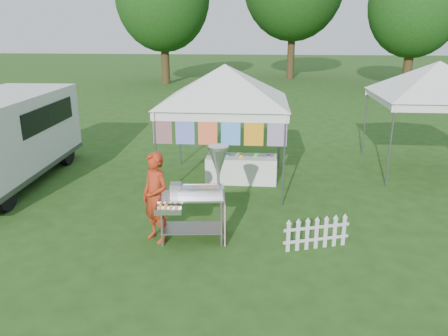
# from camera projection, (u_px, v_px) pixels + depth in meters

# --- Properties ---
(ground) EXTENTS (120.00, 120.00, 0.00)m
(ground) POSITION_uv_depth(u_px,v_px,m) (208.00, 247.00, 7.99)
(ground) COLOR #224212
(ground) RESTS_ON ground
(canopy_main) EXTENTS (4.24, 4.24, 3.45)m
(canopy_main) POSITION_uv_depth(u_px,v_px,m) (225.00, 65.00, 10.39)
(canopy_main) COLOR #59595E
(canopy_main) RESTS_ON ground
(canopy_right) EXTENTS (4.24, 4.24, 3.45)m
(canopy_right) POSITION_uv_depth(u_px,v_px,m) (440.00, 61.00, 11.35)
(canopy_right) COLOR #59595E
(canopy_right) RESTS_ON ground
(tree_right) EXTENTS (5.60, 5.60, 8.42)m
(tree_right) POSITION_uv_depth(u_px,v_px,m) (416.00, 4.00, 26.41)
(tree_right) COLOR #322312
(tree_right) RESTS_ON ground
(donut_cart) EXTENTS (1.31, 1.02, 1.82)m
(donut_cart) POSITION_uv_depth(u_px,v_px,m) (202.00, 187.00, 7.92)
(donut_cart) COLOR gray
(donut_cart) RESTS_ON ground
(vendor) EXTENTS (0.74, 0.71, 1.71)m
(vendor) POSITION_uv_depth(u_px,v_px,m) (156.00, 197.00, 8.00)
(vendor) COLOR #A82E14
(vendor) RESTS_ON ground
(cargo_van) EXTENTS (2.35, 5.44, 2.23)m
(cargo_van) POSITION_uv_depth(u_px,v_px,m) (2.00, 137.00, 11.01)
(cargo_van) COLOR silver
(cargo_van) RESTS_ON ground
(picket_fence) EXTENTS (1.20, 0.42, 0.56)m
(picket_fence) POSITION_uv_depth(u_px,v_px,m) (316.00, 234.00, 7.85)
(picket_fence) COLOR silver
(picket_fence) RESTS_ON ground
(display_table) EXTENTS (1.80, 0.70, 0.68)m
(display_table) POSITION_uv_depth(u_px,v_px,m) (241.00, 169.00, 11.29)
(display_table) COLOR white
(display_table) RESTS_ON ground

